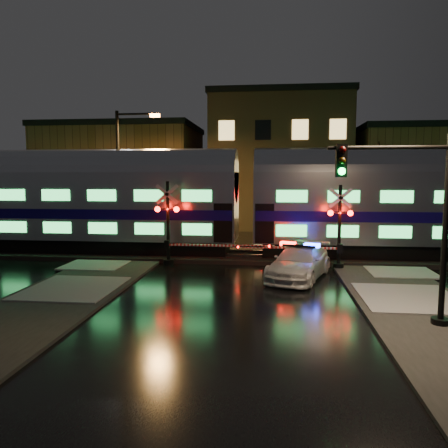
{
  "coord_description": "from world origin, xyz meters",
  "views": [
    {
      "loc": [
        1.44,
        -19.4,
        4.58
      ],
      "look_at": [
        -1.0,
        2.5,
        2.2
      ],
      "focal_mm": 35.0,
      "sensor_mm": 36.0,
      "label": 1
    }
  ],
  "objects_px": {
    "crossing_signal_right": "(332,235)",
    "streetlight": "(123,169)",
    "crossing_signal_left": "(174,231)",
    "police_car": "(299,262)",
    "traffic_light": "(414,227)"
  },
  "relations": [
    {
      "from": "crossing_signal_right",
      "to": "crossing_signal_left",
      "type": "xyz_separation_m",
      "value": [
        -7.91,
        0.0,
        0.07
      ]
    },
    {
      "from": "police_car",
      "to": "traffic_light",
      "type": "distance_m",
      "value": 7.27
    },
    {
      "from": "police_car",
      "to": "streetlight",
      "type": "height_order",
      "value": "streetlight"
    },
    {
      "from": "police_car",
      "to": "streetlight",
      "type": "distance_m",
      "value": 14.86
    },
    {
      "from": "police_car",
      "to": "crossing_signal_left",
      "type": "distance_m",
      "value": 6.62
    },
    {
      "from": "crossing_signal_right",
      "to": "streetlight",
      "type": "bearing_deg",
      "value": 152.6
    },
    {
      "from": "crossing_signal_left",
      "to": "police_car",
      "type": "bearing_deg",
      "value": -17.79
    },
    {
      "from": "crossing_signal_left",
      "to": "traffic_light",
      "type": "distance_m",
      "value": 12.39
    },
    {
      "from": "crossing_signal_right",
      "to": "crossing_signal_left",
      "type": "bearing_deg",
      "value": 179.98
    },
    {
      "from": "police_car",
      "to": "crossing_signal_left",
      "type": "relative_size",
      "value": 0.88
    },
    {
      "from": "police_car",
      "to": "crossing_signal_left",
      "type": "height_order",
      "value": "crossing_signal_left"
    },
    {
      "from": "traffic_light",
      "to": "streetlight",
      "type": "distance_m",
      "value": 20.67
    },
    {
      "from": "police_car",
      "to": "traffic_light",
      "type": "height_order",
      "value": "traffic_light"
    },
    {
      "from": "crossing_signal_right",
      "to": "police_car",
      "type": "bearing_deg",
      "value": -130.21
    },
    {
      "from": "traffic_light",
      "to": "crossing_signal_right",
      "type": "bearing_deg",
      "value": 96.45
    }
  ]
}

